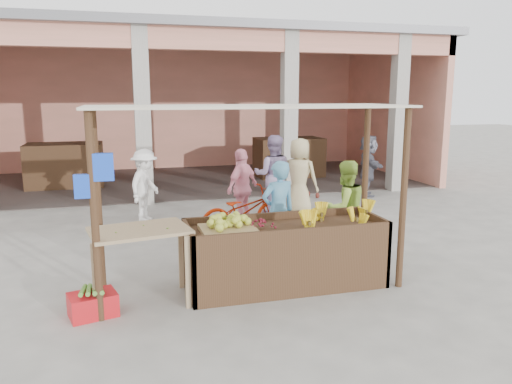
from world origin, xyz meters
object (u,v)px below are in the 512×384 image
object	(u,v)px
red_crate	(93,305)
motorcycle	(243,210)
fruit_stall	(285,256)
vendor_blue	(278,208)
side_table	(140,240)
vendor_green	(345,206)

from	to	relation	value
red_crate	motorcycle	world-z (taller)	motorcycle
fruit_stall	vendor_blue	bearing A→B (deg)	77.29
fruit_stall	side_table	bearing A→B (deg)	-178.52
side_table	motorcycle	xyz separation A→B (m)	(1.92, 2.54, -0.33)
vendor_blue	side_table	bearing A→B (deg)	12.10
red_crate	fruit_stall	bearing A→B (deg)	-7.27
side_table	vendor_green	xyz separation A→B (m)	(3.19, 1.04, 0.01)
fruit_stall	red_crate	size ratio (longest dim) A/B	5.00
red_crate	motorcycle	bearing A→B (deg)	33.89
vendor_blue	vendor_green	distance (m)	1.11
red_crate	vendor_green	world-z (taller)	vendor_green
fruit_stall	side_table	distance (m)	1.91
fruit_stall	vendor_blue	xyz separation A→B (m)	(0.22, 0.97, 0.43)
fruit_stall	vendor_green	xyz separation A→B (m)	(1.33, 0.99, 0.40)
fruit_stall	motorcycle	bearing A→B (deg)	88.80
fruit_stall	side_table	size ratio (longest dim) A/B	2.05
fruit_stall	red_crate	bearing A→B (deg)	-172.76
vendor_blue	motorcycle	xyz separation A→B (m)	(-0.17, 1.52, -0.37)
fruit_stall	motorcycle	size ratio (longest dim) A/B	1.48
fruit_stall	vendor_green	world-z (taller)	vendor_green
fruit_stall	motorcycle	distance (m)	2.50
motorcycle	red_crate	bearing A→B (deg)	124.06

